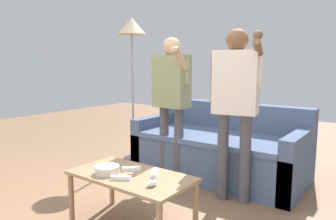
% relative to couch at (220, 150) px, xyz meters
% --- Properties ---
extents(couch, '(1.93, 0.96, 0.83)m').
position_rel_couch_xyz_m(couch, '(0.00, 0.00, 0.00)').
color(couch, '#475675').
rests_on(couch, ground).
extents(coffee_table, '(0.98, 0.52, 0.45)m').
position_rel_couch_xyz_m(coffee_table, '(0.02, -1.56, 0.09)').
color(coffee_table, '#997551').
rests_on(coffee_table, ground).
extents(snack_bowl, '(0.19, 0.19, 0.06)m').
position_rel_couch_xyz_m(snack_bowl, '(-0.15, -1.65, 0.18)').
color(snack_bowl, beige).
rests_on(snack_bowl, coffee_table).
extents(game_remote_nunchuk, '(0.06, 0.09, 0.05)m').
position_rel_couch_xyz_m(game_remote_nunchuk, '(0.31, -1.65, 0.18)').
color(game_remote_nunchuk, white).
rests_on(game_remote_nunchuk, coffee_table).
extents(floor_lamp, '(0.38, 0.38, 1.92)m').
position_rel_couch_xyz_m(floor_lamp, '(-1.26, -0.14, 1.39)').
color(floor_lamp, '#2D2D33').
rests_on(floor_lamp, ground).
extents(player_right, '(0.51, 0.31, 1.62)m').
position_rel_couch_xyz_m(player_right, '(0.44, -0.59, 0.72)').
color(player_right, '#47474C').
rests_on(player_right, ground).
extents(player_left, '(0.47, 0.38, 1.59)m').
position_rel_couch_xyz_m(player_left, '(-0.37, -0.48, 0.70)').
color(player_left, '#47474C').
rests_on(player_left, ground).
extents(game_remote_wand_near, '(0.15, 0.11, 0.03)m').
position_rel_couch_xyz_m(game_remote_wand_near, '(0.04, -1.69, 0.17)').
color(game_remote_wand_near, white).
rests_on(game_remote_wand_near, coffee_table).
extents(game_remote_wand_far, '(0.11, 0.16, 0.03)m').
position_rel_couch_xyz_m(game_remote_wand_far, '(0.18, -1.45, 0.17)').
color(game_remote_wand_far, white).
rests_on(game_remote_wand_far, coffee_table).
extents(game_remote_wand_spare, '(0.14, 0.14, 0.03)m').
position_rel_couch_xyz_m(game_remote_wand_spare, '(-0.04, -1.49, 0.17)').
color(game_remote_wand_spare, white).
rests_on(game_remote_wand_spare, coffee_table).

